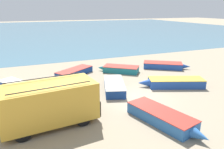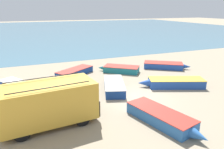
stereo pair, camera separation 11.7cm
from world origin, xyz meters
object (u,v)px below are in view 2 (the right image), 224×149
at_px(fishing_rowboat_5, 114,85).
at_px(fishing_rowboat_3, 74,72).
at_px(parked_van, 49,103).
at_px(fishing_rowboat_6, 162,118).
at_px(fisherman_1, 5,94).
at_px(fishing_rowboat_4, 165,65).
at_px(fishing_rowboat_2, 18,86).
at_px(fishing_rowboat_0, 174,83).
at_px(fishing_rowboat_1, 120,69).

bearing_deg(fishing_rowboat_5, fishing_rowboat_3, 42.29).
height_order(parked_van, fishing_rowboat_6, parked_van).
relative_size(fishing_rowboat_3, fishing_rowboat_6, 0.88).
bearing_deg(fishing_rowboat_6, fisherman_1, -137.25).
height_order(fishing_rowboat_4, fishing_rowboat_6, fishing_rowboat_6).
bearing_deg(fishing_rowboat_2, fishing_rowboat_3, 82.48).
xyz_separation_m(fishing_rowboat_0, fishing_rowboat_3, (-6.60, 5.98, -0.05)).
relative_size(fishing_rowboat_1, fishing_rowboat_6, 0.77).
height_order(parked_van, fisherman_1, parked_van).
distance_m(parked_van, fishing_rowboat_1, 10.74).
height_order(fishing_rowboat_0, fishing_rowboat_3, fishing_rowboat_0).
xyz_separation_m(parked_van, fishing_rowboat_6, (5.59, -2.19, -0.92)).
bearing_deg(fisherman_1, fishing_rowboat_1, -146.62).
bearing_deg(fishing_rowboat_3, fisherman_1, 11.40).
distance_m(fishing_rowboat_3, fishing_rowboat_5, 5.15).
height_order(parked_van, fishing_rowboat_5, parked_van).
relative_size(fishing_rowboat_4, fisherman_1, 2.58).
xyz_separation_m(fishing_rowboat_4, fishing_rowboat_6, (-6.73, -9.34, 0.02)).
bearing_deg(fishing_rowboat_1, fishing_rowboat_2, 47.26).
relative_size(fishing_rowboat_1, fishing_rowboat_5, 0.82).
xyz_separation_m(fishing_rowboat_2, fishing_rowboat_5, (6.75, -2.63, 0.03)).
xyz_separation_m(fishing_rowboat_3, fisherman_1, (-5.33, -5.40, 0.75)).
distance_m(parked_van, fisherman_1, 3.60).
xyz_separation_m(fishing_rowboat_0, fishing_rowboat_5, (-4.57, 1.25, -0.01)).
bearing_deg(fishing_rowboat_5, fishing_rowboat_1, -10.92).
bearing_deg(fishing_rowboat_6, fishing_rowboat_3, 178.84).
relative_size(fishing_rowboat_5, fisherman_1, 2.66).
relative_size(parked_van, fisherman_1, 2.96).
bearing_deg(fishing_rowboat_1, fishing_rowboat_0, 150.44).
distance_m(fishing_rowboat_3, fisherman_1, 7.63).
bearing_deg(fishing_rowboat_1, parked_van, 83.43).
distance_m(fishing_rowboat_1, fishing_rowboat_5, 4.74).
relative_size(fishing_rowboat_2, fishing_rowboat_4, 0.89).
bearing_deg(fishing_rowboat_4, fisherman_1, -129.71).
bearing_deg(parked_van, fishing_rowboat_3, 63.69).
bearing_deg(fishing_rowboat_3, parked_van, 35.27).
bearing_deg(fishing_rowboat_6, fishing_rowboat_1, 154.37).
distance_m(fishing_rowboat_5, fishing_rowboat_6, 5.71).
distance_m(fishing_rowboat_0, fishing_rowboat_6, 6.06).
distance_m(fishing_rowboat_4, fishing_rowboat_6, 11.51).
bearing_deg(parked_van, fishing_rowboat_0, 7.48).
xyz_separation_m(fishing_rowboat_5, fishing_rowboat_6, (0.44, -5.69, 0.00)).
xyz_separation_m(fishing_rowboat_1, fishing_rowboat_3, (-4.40, 0.62, -0.01)).
xyz_separation_m(fishing_rowboat_4, fisherman_1, (-14.54, -4.32, 0.73)).
relative_size(parked_van, fishing_rowboat_6, 1.04).
distance_m(fishing_rowboat_2, fishing_rowboat_5, 7.24).
relative_size(parked_van, fishing_rowboat_2, 1.28).
bearing_deg(fishing_rowboat_0, parked_van, 34.91).
height_order(fishing_rowboat_2, fishing_rowboat_4, fishing_rowboat_4).
relative_size(fishing_rowboat_4, fishing_rowboat_6, 0.91).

